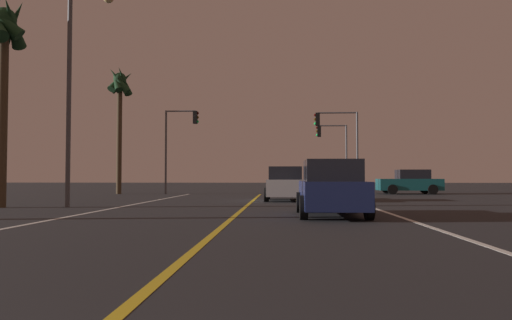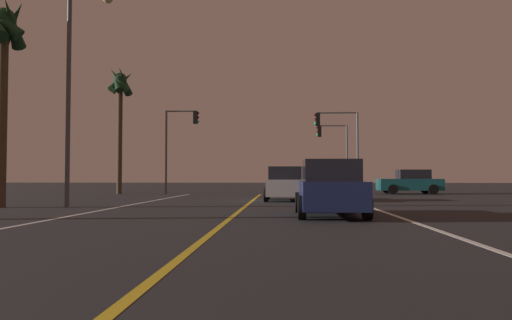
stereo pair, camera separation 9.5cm
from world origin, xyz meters
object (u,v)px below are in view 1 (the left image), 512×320
at_px(traffic_light_near_left, 181,133).
at_px(car_lead_same_lane, 331,189).
at_px(palm_tree_left_mid, 5,40).
at_px(car_crossing_side, 410,182).
at_px(street_lamp_left_mid, 79,72).
at_px(traffic_light_near_right, 337,133).
at_px(palm_tree_left_far, 120,93).
at_px(traffic_light_far_right, 332,143).
at_px(car_ahead_far, 285,184).

bearing_deg(traffic_light_near_left, car_lead_same_lane, -65.40).
height_order(car_lead_same_lane, palm_tree_left_mid, palm_tree_left_mid).
distance_m(car_crossing_side, street_lamp_left_mid, 23.46).
xyz_separation_m(car_crossing_side, street_lamp_left_mid, (-17.05, -15.46, 4.56)).
relative_size(traffic_light_near_right, palm_tree_left_far, 0.64).
height_order(car_crossing_side, traffic_light_far_right, traffic_light_far_right).
xyz_separation_m(car_crossing_side, traffic_light_near_right, (-5.10, -0.55, 3.40)).
bearing_deg(traffic_light_near_right, traffic_light_near_left, -0.00).
bearing_deg(traffic_light_near_right, street_lamp_left_mid, 51.28).
bearing_deg(street_lamp_left_mid, traffic_light_far_right, 59.14).
bearing_deg(traffic_light_near_right, car_ahead_far, 68.03).
bearing_deg(car_lead_same_lane, street_lamp_left_mid, 68.04).
distance_m(car_lead_same_lane, traffic_light_far_right, 24.61).
relative_size(traffic_light_far_right, street_lamp_left_mid, 0.63).
distance_m(street_lamp_left_mid, palm_tree_left_far, 14.97).
height_order(traffic_light_near_right, traffic_light_near_left, traffic_light_near_left).
xyz_separation_m(car_lead_same_lane, palm_tree_left_far, (-12.88, 18.35, 6.29)).
relative_size(car_crossing_side, traffic_light_far_right, 0.80).
distance_m(traffic_light_near_left, traffic_light_far_right, 12.49).
height_order(car_ahead_far, street_lamp_left_mid, street_lamp_left_mid).
relative_size(traffic_light_near_left, palm_tree_left_far, 0.66).
distance_m(traffic_light_near_right, palm_tree_left_far, 15.53).
height_order(car_lead_same_lane, car_ahead_far, same).
bearing_deg(palm_tree_left_mid, car_ahead_far, 29.27).
xyz_separation_m(traffic_light_near_right, traffic_light_near_left, (-10.97, 0.00, 0.09)).
xyz_separation_m(traffic_light_far_right, palm_tree_left_mid, (-14.99, -20.85, 2.58)).
xyz_separation_m(car_lead_same_lane, traffic_light_far_right, (2.62, 24.27, 3.15)).
bearing_deg(street_lamp_left_mid, traffic_light_near_right, 51.28).
height_order(palm_tree_left_mid, palm_tree_left_far, palm_tree_left_far).
xyz_separation_m(car_ahead_far, palm_tree_left_far, (-11.56, 8.75, 6.29)).
xyz_separation_m(car_ahead_far, traffic_light_far_right, (3.94, 14.66, 3.15)).
relative_size(car_lead_same_lane, palm_tree_left_mid, 0.52).
distance_m(car_crossing_side, traffic_light_near_left, 16.46).
distance_m(car_ahead_far, palm_tree_left_far, 15.80).
relative_size(traffic_light_near_right, traffic_light_near_left, 0.97).
xyz_separation_m(car_lead_same_lane, car_ahead_far, (-1.32, 9.61, 0.00)).
bearing_deg(palm_tree_left_mid, car_crossing_side, 38.71).
xyz_separation_m(car_lead_same_lane, car_crossing_side, (7.48, 19.32, 0.00)).
bearing_deg(car_lead_same_lane, car_ahead_far, 7.80).
relative_size(car_crossing_side, palm_tree_left_far, 0.48).
distance_m(traffic_light_far_right, street_lamp_left_mid, 23.81).
distance_m(traffic_light_near_left, street_lamp_left_mid, 14.98).
bearing_deg(traffic_light_near_left, traffic_light_far_right, 26.13).
distance_m(traffic_light_near_right, traffic_light_far_right, 5.51).
bearing_deg(traffic_light_near_left, palm_tree_left_mid, -103.81).
relative_size(car_ahead_far, palm_tree_left_far, 0.48).
bearing_deg(palm_tree_left_mid, traffic_light_far_right, 54.29).
relative_size(car_lead_same_lane, traffic_light_near_left, 0.73).
relative_size(car_crossing_side, traffic_light_near_left, 0.73).
bearing_deg(car_ahead_far, street_lamp_left_mid, 124.86).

